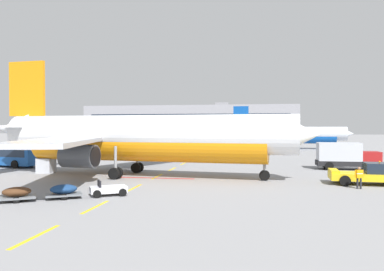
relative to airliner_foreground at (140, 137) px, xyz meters
The scene contains 10 objects.
ground 29.44m from the airliner_foreground, 35.27° to the left, with size 400.00×400.00×0.00m, color gray.
apron_paint_markings 15.70m from the airliner_foreground, 83.12° to the left, with size 8.00×95.61×0.01m.
airliner_foreground is the anchor object (origin of this frame).
pushback_tug 21.64m from the airliner_foreground, ahead, with size 6.14×3.45×2.08m.
airliner_mid_left 55.61m from the airliner_foreground, 70.55° to the left, with size 27.96×27.74×9.80m.
fuel_service_truck 24.12m from the airliner_foreground, 24.19° to the left, with size 7.00×2.68×3.14m.
baggage_train 13.09m from the airliner_foreground, 97.00° to the right, with size 8.10×5.74×1.14m.
ground_crew_worker 20.64m from the airliner_foreground, 13.10° to the right, with size 0.69×0.41×1.78m.
uld_cargo_container 11.42m from the airliner_foreground, behind, with size 1.66×1.62×1.60m.
terminal_satellite 141.78m from the airliner_foreground, 97.82° to the left, with size 96.32×25.64×16.08m.
Camera 1 is at (28.06, -14.20, 5.05)m, focal length 35.89 mm.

